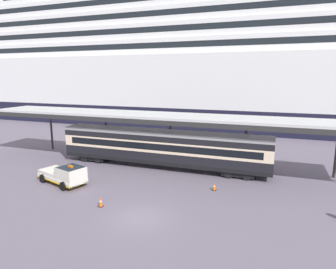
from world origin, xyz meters
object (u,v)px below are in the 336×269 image
at_px(train_carriage, 162,147).
at_px(traffic_cone_near, 101,202).
at_px(traffic_cone_mid, 214,187).
at_px(cruise_ship, 240,61).
at_px(service_truck, 65,174).

distance_m(train_carriage, traffic_cone_near, 11.29).
bearing_deg(traffic_cone_mid, cruise_ship, 94.49).
xyz_separation_m(cruise_ship, traffic_cone_near, (-4.46, -46.52, -12.67)).
xyz_separation_m(cruise_ship, train_carriage, (-3.71, -35.42, -10.73)).
bearing_deg(train_carriage, service_truck, -128.66).
relative_size(service_truck, traffic_cone_mid, 8.20).
relative_size(train_carriage, traffic_cone_mid, 34.48).
bearing_deg(traffic_cone_mid, service_truck, -165.79).
bearing_deg(cruise_ship, traffic_cone_mid, -85.51).
distance_m(cruise_ship, train_carriage, 37.20).
bearing_deg(traffic_cone_near, service_truck, 152.35).
distance_m(cruise_ship, traffic_cone_near, 48.42).
bearing_deg(cruise_ship, service_truck, -103.17).
relative_size(train_carriage, traffic_cone_near, 30.76).
height_order(service_truck, traffic_cone_mid, service_truck).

